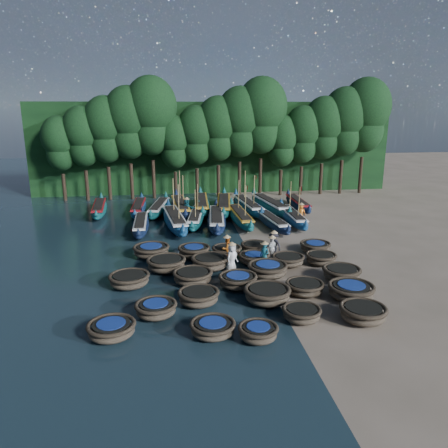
{
  "coord_description": "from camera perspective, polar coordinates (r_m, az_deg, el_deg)",
  "views": [
    {
      "loc": [
        -5.31,
        -26.37,
        9.65
      ],
      "look_at": [
        -1.38,
        3.92,
        1.3
      ],
      "focal_mm": 35.0,
      "sensor_mm": 36.0,
      "label": 1
    }
  ],
  "objects": [
    {
      "name": "tree_7",
      "position": [
        46.74,
        -0.76,
        12.43
      ],
      "size": [
        4.51,
        4.51,
        10.63
      ],
      "color": "black",
      "rests_on": "ground"
    },
    {
      "name": "fisherman_0",
      "position": [
        25.87,
        1.04,
        -4.35
      ],
      "size": [
        1.03,
        1.03,
        2.0
      ],
      "rotation": [
        0.0,
        0.0,
        0.79
      ],
      "color": "silver",
      "rests_on": "ground"
    },
    {
      "name": "fisherman_5",
      "position": [
        38.45,
        -4.86,
        2.11
      ],
      "size": [
        1.58,
        1.5,
        1.99
      ],
      "rotation": [
        0.0,
        0.0,
        2.4
      ],
      "color": "#195F6C",
      "rests_on": "ground"
    },
    {
      "name": "coracle_22",
      "position": [
        28.63,
        0.37,
        -3.55
      ],
      "size": [
        2.01,
        2.01,
        0.71
      ],
      "rotation": [
        0.0,
        0.0,
        0.11
      ],
      "color": "brown",
      "rests_on": "ground"
    },
    {
      "name": "tree_1",
      "position": [
        47.22,
        -17.95,
        10.92
      ],
      "size": [
        4.09,
        4.09,
        9.65
      ],
      "color": "black",
      "rests_on": "ground"
    },
    {
      "name": "fisherman_3",
      "position": [
        28.45,
        6.51,
        -2.67
      ],
      "size": [
        1.21,
        1.32,
        1.98
      ],
      "rotation": [
        0.0,
        0.0,
        5.35
      ],
      "color": "black",
      "rests_on": "ground"
    },
    {
      "name": "coracle_13",
      "position": [
        25.47,
        5.73,
        -5.92
      ],
      "size": [
        2.83,
        2.83,
        0.81
      ],
      "rotation": [
        0.0,
        0.0,
        -0.38
      ],
      "color": "brown",
      "rests_on": "ground"
    },
    {
      "name": "fisherman_1",
      "position": [
        26.49,
        5.3,
        -3.97
      ],
      "size": [
        0.71,
        0.73,
        1.88
      ],
      "rotation": [
        0.0,
        0.0,
        5.42
      ],
      "color": "#195F6C",
      "rests_on": "ground"
    },
    {
      "name": "long_boat_15",
      "position": [
        40.74,
        3.09,
        2.41
      ],
      "size": [
        2.46,
        8.6,
        3.67
      ],
      "rotation": [
        0.0,
        0.0,
        0.11
      ],
      "color": "navy",
      "rests_on": "ground"
    },
    {
      "name": "coracle_21",
      "position": [
        28.54,
        -3.94,
        -3.54
      ],
      "size": [
        2.5,
        2.5,
        0.78
      ],
      "rotation": [
        0.0,
        0.0,
        -0.34
      ],
      "color": "brown",
      "rests_on": "ground"
    },
    {
      "name": "tree_3",
      "position": [
        46.55,
        -12.38,
        12.91
      ],
      "size": [
        4.92,
        4.92,
        11.6
      ],
      "color": "black",
      "rests_on": "ground"
    },
    {
      "name": "coracle_6",
      "position": [
        22.04,
        -3.34,
        -9.44
      ],
      "size": [
        2.11,
        2.11,
        0.77
      ],
      "rotation": [
        0.0,
        0.0,
        0.04
      ],
      "color": "brown",
      "rests_on": "ground"
    },
    {
      "name": "long_boat_12",
      "position": [
        40.31,
        -5.71,
        2.24
      ],
      "size": [
        2.12,
        8.86,
        3.77
      ],
      "rotation": [
        0.0,
        0.0,
        0.07
      ],
      "color": "#101A3B",
      "rests_on": "ground"
    },
    {
      "name": "tree_11",
      "position": [
        48.71,
        10.28,
        11.51
      ],
      "size": [
        4.09,
        4.09,
        9.65
      ],
      "color": "black",
      "rests_on": "ground"
    },
    {
      "name": "long_boat_17",
      "position": [
        42.56,
        9.61,
        2.66
      ],
      "size": [
        1.34,
        7.48,
        1.32
      ],
      "rotation": [
        0.0,
        0.0,
        -0.01
      ],
      "color": "#101A3B",
      "rests_on": "ground"
    },
    {
      "name": "coracle_10",
      "position": [
        24.58,
        -12.27,
        -7.11
      ],
      "size": [
        2.55,
        2.55,
        0.75
      ],
      "rotation": [
        0.0,
        0.0,
        -0.26
      ],
      "color": "brown",
      "rests_on": "ground"
    },
    {
      "name": "long_boat_9",
      "position": [
        41.49,
        -16.0,
        1.97
      ],
      "size": [
        1.91,
        7.61,
        1.34
      ],
      "rotation": [
        0.0,
        0.0,
        0.08
      ],
      "color": "#0E4F4F",
      "rests_on": "ground"
    },
    {
      "name": "ground",
      "position": [
        28.58,
        3.77,
        -4.48
      ],
      "size": [
        120.0,
        120.0,
        0.0
      ],
      "primitive_type": "plane",
      "color": "gray",
      "rests_on": "ground"
    },
    {
      "name": "coracle_15",
      "position": [
        26.42,
        -7.55,
        -5.17
      ],
      "size": [
        2.65,
        2.65,
        0.83
      ],
      "rotation": [
        0.0,
        0.0,
        -0.23
      ],
      "color": "brown",
      "rests_on": "ground"
    },
    {
      "name": "tree_0",
      "position": [
        47.72,
        -20.64,
        9.91
      ],
      "size": [
        3.68,
        3.68,
        8.68
      ],
      "color": "black",
      "rests_on": "ground"
    },
    {
      "name": "coracle_20",
      "position": [
        28.96,
        -9.48,
        -3.43
      ],
      "size": [
        2.4,
        2.4,
        0.8
      ],
      "rotation": [
        0.0,
        0.0,
        -0.08
      ],
      "color": "brown",
      "rests_on": "ground"
    },
    {
      "name": "coracle_16",
      "position": [
        26.48,
        -1.85,
        -4.98
      ],
      "size": [
        2.34,
        2.34,
        0.83
      ],
      "rotation": [
        0.0,
        0.0,
        -0.11
      ],
      "color": "brown",
      "rests_on": "ground"
    },
    {
      "name": "tree_9",
      "position": [
        47.45,
        4.93,
        14.05
      ],
      "size": [
        5.34,
        5.34,
        12.58
      ],
      "color": "black",
      "rests_on": "ground"
    },
    {
      "name": "long_boat_10",
      "position": [
        40.99,
        -11.09,
        2.1
      ],
      "size": [
        1.51,
        7.42,
        1.31
      ],
      "rotation": [
        0.0,
        0.0,
        -0.03
      ],
      "color": "navy",
      "rests_on": "ground"
    },
    {
      "name": "coracle_17",
      "position": [
        27.49,
        3.94,
        -4.45
      ],
      "size": [
        2.31,
        2.31,
        0.67
      ],
      "rotation": [
        0.0,
        0.0,
        -0.31
      ],
      "color": "brown",
      "rests_on": "ground"
    },
    {
      "name": "coracle_2",
      "position": [
        19.0,
        4.49,
        -13.9
      ],
      "size": [
        1.86,
        1.86,
        0.68
      ],
      "rotation": [
        0.0,
        0.0,
        0.18
      ],
      "color": "brown",
      "rests_on": "ground"
    },
    {
      "name": "tree_6",
      "position": [
        46.57,
        -3.63,
        11.56
      ],
      "size": [
        4.09,
        4.09,
        9.65
      ],
      "color": "black",
      "rests_on": "ground"
    },
    {
      "name": "coracle_3",
      "position": [
        20.8,
        10.12,
        -11.43
      ],
      "size": [
        2.16,
        2.16,
        0.66
      ],
      "rotation": [
        0.0,
        0.0,
        -0.35
      ],
      "color": "brown",
      "rests_on": "ground"
    },
    {
      "name": "tree_13",
      "position": [
        50.22,
        15.49,
        12.87
      ],
      "size": [
        4.92,
        4.92,
        11.6
      ],
      "color": "black",
      "rests_on": "ground"
    },
    {
      "name": "long_boat_7",
      "position": [
        35.68,
        6.28,
        0.33
      ],
      "size": [
        2.16,
        7.31,
        1.3
      ],
      "rotation": [
        0.0,
        0.0,
        0.12
      ],
      "color": "#101A3B",
      "rests_on": "ground"
    },
    {
      "name": "fisherman_4",
      "position": [
        27.94,
        6.29,
        -3.11
      ],
      "size": [
        0.97,
        0.92,
        1.81
      ],
      "rotation": [
        0.0,
        0.0,
        3.86
      ],
      "color": "silver",
      "rests_on": "ground"
    },
    {
      "name": "tree_2",
      "position": [
        46.82,
        -15.2,
        11.92
      ],
      "size": [
        4.51,
        4.51,
        10.63
      ],
      "color": "black",
      "rests_on": "ground"
    },
    {
      "name": "tree_5",
      "position": [
        46.52,
        -6.49,
        10.66
      ],
      "size": [
        3.68,
        3.68,
        8.68
      ],
      "color": "black",
      "rests_on": "ground"
    },
    {
      "name": "long_boat_2",
      "position": [
        35.15,
        -10.82,
        -0.09
      ],
      "size": [
        1.33,
        7.33,
        1.29
      ],
      "rotation": [
        0.0,
        0.0,
        0.01
      ],
      "color": "#101A3B",
      "rests_on": "ground"
    },
    {
      "name": "tree_10",
      "position": [
        48.12,
        7.58,
        10.77
      ],
      "size": [
        3.68,
        3.68,
        8.68
      ],
      "color": "black",
      "rests_on": "ground"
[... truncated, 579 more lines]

